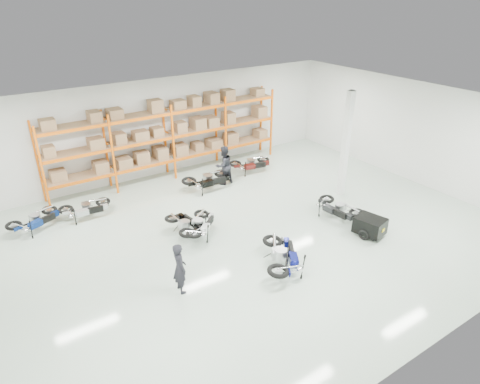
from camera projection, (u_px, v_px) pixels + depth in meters
room at (250, 177)px, 14.65m from camera, size 18.00×18.00×18.00m
pallet_rack at (168, 130)px, 19.47m from camera, size 11.28×0.98×3.62m
structural_column at (346, 145)px, 17.64m from camera, size 0.25×0.25×4.50m
moto_blue_centre at (283, 252)px, 13.45m from camera, size 1.90×2.22×1.30m
moto_silver_left at (200, 222)px, 15.37m from camera, size 1.84×1.74×1.10m
moto_black_far_left at (187, 222)px, 15.37m from camera, size 1.02×1.76×1.08m
moto_touring_right at (338, 205)px, 16.47m from camera, size 1.02×1.84×1.15m
trailer at (370, 226)px, 15.33m from camera, size 1.02×1.75×0.71m
moto_back_a at (35, 217)px, 15.69m from camera, size 1.90×1.43×1.11m
moto_back_b at (85, 206)px, 16.51m from camera, size 1.77×1.01×1.09m
moto_back_c at (208, 177)px, 18.80m from camera, size 1.98×1.06×1.25m
moto_back_d at (251, 161)px, 20.60m from camera, size 1.93×1.24×1.15m
person_left at (180, 268)px, 12.37m from camera, size 0.42×0.61×1.62m
person_back at (224, 165)px, 19.20m from camera, size 0.94×0.78×1.79m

